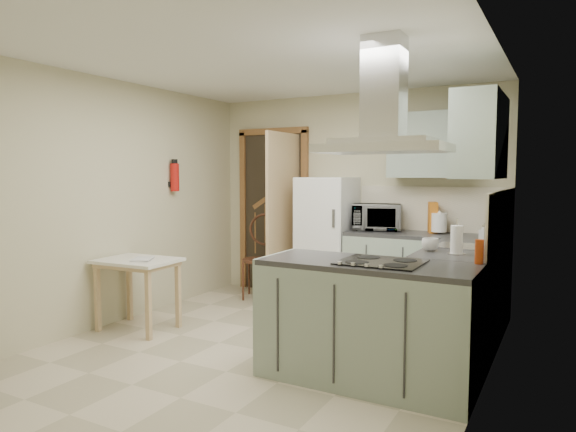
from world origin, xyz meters
The scene contains 27 objects.
floor centered at (0.00, 0.00, 0.00)m, with size 4.20×4.20×0.00m, color #C4B699.
ceiling centered at (0.00, 0.00, 2.50)m, with size 4.20×4.20×0.00m, color silver.
back_wall centered at (0.00, 2.10, 1.25)m, with size 3.60×3.60×0.00m, color #C3BC97.
left_wall centered at (-1.80, 0.00, 1.25)m, with size 4.20×4.20×0.00m, color #C3BC97.
right_wall centered at (1.80, 0.00, 1.25)m, with size 4.20×4.20×0.00m, color #C3BC97.
doorway centered at (-1.10, 2.07, 1.05)m, with size 1.10×0.12×2.10m, color brown.
fridge centered at (-0.20, 1.80, 0.75)m, with size 0.60×0.60×1.50m, color white.
counter_back centered at (0.66, 1.80, 0.45)m, with size 1.08×0.60×0.90m, color #9EB2A0.
counter_right centered at (1.50, 1.12, 0.45)m, with size 0.60×1.95×0.90m, color #9EB2A0.
splashback centered at (0.96, 2.09, 1.15)m, with size 1.68×0.02×0.50m, color beige.
wall_cabinet_back centered at (0.95, 1.93, 1.85)m, with size 0.85×0.35×0.70m, color #9EB2A0.
wall_cabinet_right centered at (1.62, 0.85, 1.85)m, with size 0.35×0.90×0.70m, color #9EB2A0.
peninsula centered at (1.02, -0.18, 0.45)m, with size 1.55×0.65×0.90m, color #9EB2A0.
hob centered at (1.12, -0.18, 0.91)m, with size 0.58×0.50×0.01m, color black.
extractor_hood centered at (1.12, -0.18, 1.72)m, with size 0.90×0.55×0.10m, color silver.
sink centered at (1.50, 0.95, 0.91)m, with size 0.45×0.40×0.01m, color silver.
fire_extinguisher centered at (-1.74, 0.90, 1.50)m, with size 0.10×0.10×0.32m, color #B2140F.
drop_leaf_table centered at (-1.40, -0.05, 0.35)m, with size 0.75×0.56×0.70m, color #C7B97A.
bentwood_chair centered at (-1.05, 1.64, 0.47)m, with size 0.42×0.42×0.95m, color #4C2319.
microwave centered at (0.38, 1.88, 1.05)m, with size 0.54×0.36×0.30m, color black.
kettle centered at (1.08, 1.87, 1.02)m, with size 0.17×0.17×0.24m, color white.
cereal_box centered at (1.00, 1.95, 1.07)m, with size 0.09×0.22×0.33m, color #C66817.
soap_bottle centered at (1.59, 1.44, 0.98)m, with size 0.07×0.08×0.16m, color #B3B4C0.
paper_towel centered at (1.52, 0.48, 1.02)m, with size 0.09×0.09×0.24m, color silver.
cup centered at (1.30, 0.55, 0.95)m, with size 0.14×0.14×0.11m, color silver.
red_bottle centered at (1.75, 0.11, 0.99)m, with size 0.06×0.06×0.18m, color #AE390E.
book centered at (-1.40, -0.11, 0.76)m, with size 0.18×0.25×0.11m, color maroon.
Camera 1 is at (2.29, -3.71, 1.54)m, focal length 32.00 mm.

